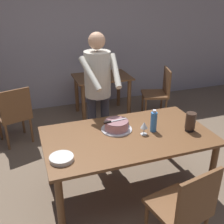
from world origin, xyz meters
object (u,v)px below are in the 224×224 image
Objects in this scene: plate_stack at (62,158)px; wine_glass_near at (144,126)px; water_bottle at (154,122)px; cake_on_platter at (117,126)px; cake_knife at (111,122)px; chair_near_side at (184,207)px; hurricane_lamp at (190,122)px; main_dining_table at (128,142)px; background_chair_0 at (159,91)px; background_chair_3 at (15,114)px; background_table at (102,85)px; person_cutting_cake at (98,86)px.

wine_glass_near is (0.91, 0.19, 0.08)m from plate_stack.
water_bottle is at bearing 13.73° from wine_glass_near.
cake_on_platter is 0.10m from cake_knife.
chair_near_side is (-0.01, -0.83, -0.36)m from wine_glass_near.
hurricane_lamp is 0.23× the size of chair_near_side.
main_dining_table is 2.19m from background_chair_0.
hurricane_lamp is (0.74, -0.28, 0.06)m from cake_on_platter.
cake_knife is at bearing -54.66° from background_chair_3.
water_bottle is (0.37, -0.16, 0.06)m from cake_on_platter.
background_chair_0 reaches higher than plate_stack.
background_table is 1.66m from background_chair_3.
cake_on_platter is 1.81m from background_chair_3.
background_chair_0 is at bearing 43.57° from plate_stack.
hurricane_lamp reaches higher than background_table.
plate_stack is 0.24× the size of background_chair_0.
cake_on_platter is 0.38× the size of background_chair_3.
cake_on_platter is 0.63m from person_cutting_cake.
background_chair_3 is (-1.08, 1.41, -0.31)m from cake_on_platter.
main_dining_table is 0.90m from chair_near_side.
hurricane_lamp is 2.33m from background_table.
person_cutting_cake is at bearing -108.93° from background_table.
water_bottle is 0.28× the size of background_chair_0.
cake_knife is 0.30× the size of background_chair_3.
chair_near_side is 0.90× the size of background_table.
background_chair_0 is at bearing 70.58° from hurricane_lamp.
wine_glass_near reaches higher than plate_stack.
plate_stack is (-0.60, -0.37, -0.10)m from cake_knife.
cake_on_platter is 2.09m from background_table.
cake_on_platter is 1.26× the size of cake_knife.
main_dining_table is 1.78× the size of background_table.
background_chair_0 is at bearing 3.96° from background_chair_3.
water_bottle is 0.25× the size of background_table.
person_cutting_cake is (-0.78, 0.85, 0.22)m from hurricane_lamp.
cake_knife is at bearing -93.50° from person_cutting_cake.
plate_stack is 0.24× the size of chair_near_side.
background_table is 1.11× the size of background_chair_3.
plate_stack is at bearing -175.87° from hurricane_lamp.
chair_near_side reaches higher than plate_stack.
person_cutting_cake is (-0.40, 0.72, 0.21)m from water_bottle.
background_table is (0.23, 3.04, 0.09)m from chair_near_side.
plate_stack is 1.86m from background_chair_3.
background_chair_3 is (-0.41, 1.80, -0.28)m from plate_stack.
main_dining_table is at bearing -81.02° from person_cutting_cake.
background_table is at bearing 87.47° from water_bottle.
background_chair_0 is 2.49m from background_chair_3.
background_chair_0 is at bearing 59.28° from water_bottle.
plate_stack is 1.06m from water_bottle.
person_cutting_cake is at bearing 86.50° from cake_knife.
wine_glass_near is 0.83m from person_cutting_cake.
cake_knife is 1.88× the size of wine_glass_near.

